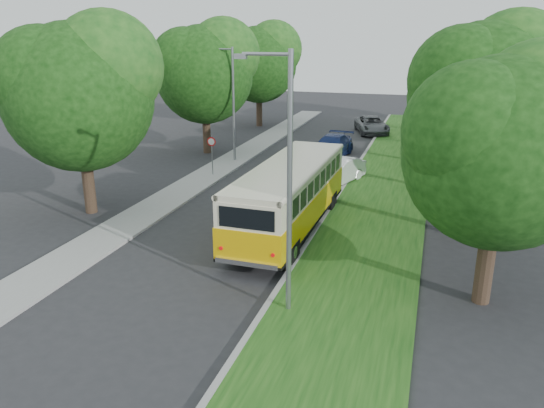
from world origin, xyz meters
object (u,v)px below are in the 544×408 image
(car_silver, at_px, (320,168))
(car_blue, at_px, (332,147))
(car_white, at_px, (336,171))
(car_grey, at_px, (372,125))
(lamppost_near, at_px, (286,178))
(lamppost_far, at_px, (232,100))
(vintage_bus, at_px, (289,198))

(car_silver, distance_m, car_blue, 5.85)
(car_white, bearing_deg, car_grey, 109.42)
(lamppost_near, height_order, car_silver, lamppost_near)
(car_blue, bearing_deg, car_white, -70.62)
(lamppost_far, height_order, car_blue, lamppost_far)
(lamppost_near, height_order, car_blue, lamppost_near)
(car_silver, relative_size, car_white, 0.88)
(car_blue, bearing_deg, car_grey, 87.36)
(car_silver, xyz_separation_m, car_white, (1.12, -0.86, 0.06))
(car_blue, bearing_deg, car_silver, -79.44)
(car_white, bearing_deg, car_blue, 122.62)
(vintage_bus, xyz_separation_m, car_silver, (-0.56, 9.02, -0.85))
(lamppost_near, xyz_separation_m, car_blue, (-2.78, 21.71, -3.61))
(car_silver, bearing_deg, vintage_bus, -83.15)
(lamppost_near, distance_m, vintage_bus, 7.63)
(car_silver, xyz_separation_m, car_blue, (-0.45, 5.83, 0.07))
(vintage_bus, bearing_deg, lamppost_far, 123.05)
(lamppost_far, xyz_separation_m, car_grey, (7.70, 13.32, -3.39))
(lamppost_near, relative_size, car_grey, 1.54)
(car_grey, bearing_deg, lamppost_far, -137.14)
(vintage_bus, xyz_separation_m, car_grey, (0.57, 24.96, -0.82))
(lamppost_near, xyz_separation_m, car_grey, (-1.21, 31.82, -3.65))
(vintage_bus, bearing_deg, car_silver, 95.08)
(lamppost_near, relative_size, car_silver, 1.99)
(car_white, distance_m, car_blue, 6.88)
(car_silver, distance_m, car_grey, 15.98)
(lamppost_far, relative_size, car_white, 1.65)
(car_grey, bearing_deg, lamppost_near, -104.94)
(vintage_bus, bearing_deg, car_white, 87.57)
(lamppost_near, bearing_deg, car_blue, 97.29)
(car_silver, xyz_separation_m, car_grey, (1.12, 15.94, 0.03))
(lamppost_near, relative_size, car_white, 1.76)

